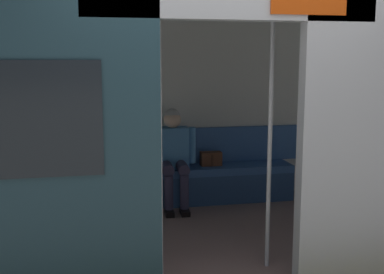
{
  "coord_description": "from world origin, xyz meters",
  "views": [
    {
      "loc": [
        0.98,
        3.31,
        1.77
      ],
      "look_at": [
        0.01,
        -1.33,
        1.0
      ],
      "focal_mm": 45.35,
      "sensor_mm": 36.0,
      "label": 1
    }
  ],
  "objects_px": {
    "train_car": "(187,80)",
    "book": "(138,168)",
    "person_seated": "(173,151)",
    "grab_pole_door": "(160,144)",
    "bench_seat": "(176,177)",
    "grab_pole_far": "(270,140)",
    "handbag": "(211,159)"
  },
  "relations": [
    {
      "from": "train_car",
      "to": "book",
      "type": "relative_size",
      "value": 29.09
    },
    {
      "from": "person_seated",
      "to": "book",
      "type": "distance_m",
      "value": 0.48
    },
    {
      "from": "person_seated",
      "to": "grab_pole_door",
      "type": "distance_m",
      "value": 1.99
    },
    {
      "from": "bench_seat",
      "to": "grab_pole_far",
      "type": "height_order",
      "value": "grab_pole_far"
    },
    {
      "from": "handbag",
      "to": "grab_pole_door",
      "type": "height_order",
      "value": "grab_pole_door"
    },
    {
      "from": "train_car",
      "to": "book",
      "type": "xyz_separation_m",
      "value": [
        0.38,
        -1.12,
        -1.1
      ]
    },
    {
      "from": "train_car",
      "to": "person_seated",
      "type": "height_order",
      "value": "train_car"
    },
    {
      "from": "bench_seat",
      "to": "handbag",
      "type": "bearing_deg",
      "value": -171.03
    },
    {
      "from": "grab_pole_door",
      "to": "grab_pole_far",
      "type": "relative_size",
      "value": 1.0
    },
    {
      "from": "bench_seat",
      "to": "grab_pole_door",
      "type": "height_order",
      "value": "grab_pole_door"
    },
    {
      "from": "person_seated",
      "to": "grab_pole_door",
      "type": "relative_size",
      "value": 0.53
    },
    {
      "from": "train_car",
      "to": "handbag",
      "type": "distance_m",
      "value": 1.64
    },
    {
      "from": "book",
      "to": "grab_pole_far",
      "type": "bearing_deg",
      "value": 104.85
    },
    {
      "from": "handbag",
      "to": "book",
      "type": "relative_size",
      "value": 1.18
    },
    {
      "from": "person_seated",
      "to": "book",
      "type": "xyz_separation_m",
      "value": [
        0.42,
        -0.08,
        -0.21
      ]
    },
    {
      "from": "train_car",
      "to": "person_seated",
      "type": "distance_m",
      "value": 1.37
    },
    {
      "from": "book",
      "to": "bench_seat",
      "type": "bearing_deg",
      "value": 166.17
    },
    {
      "from": "bench_seat",
      "to": "book",
      "type": "distance_m",
      "value": 0.47
    },
    {
      "from": "train_car",
      "to": "book",
      "type": "bearing_deg",
      "value": -71.06
    },
    {
      "from": "book",
      "to": "grab_pole_door",
      "type": "bearing_deg",
      "value": 79.7
    },
    {
      "from": "train_car",
      "to": "grab_pole_far",
      "type": "bearing_deg",
      "value": 122.37
    },
    {
      "from": "train_car",
      "to": "grab_pole_door",
      "type": "bearing_deg",
      "value": 65.65
    },
    {
      "from": "book",
      "to": "grab_pole_door",
      "type": "height_order",
      "value": "grab_pole_door"
    },
    {
      "from": "bench_seat",
      "to": "grab_pole_far",
      "type": "distance_m",
      "value": 2.13
    },
    {
      "from": "handbag",
      "to": "grab_pole_door",
      "type": "distance_m",
      "value": 2.29
    },
    {
      "from": "person_seated",
      "to": "handbag",
      "type": "distance_m",
      "value": 0.53
    },
    {
      "from": "book",
      "to": "train_car",
      "type": "bearing_deg",
      "value": 98.71
    },
    {
      "from": "book",
      "to": "person_seated",
      "type": "bearing_deg",
      "value": 158.91
    },
    {
      "from": "grab_pole_far",
      "to": "bench_seat",
      "type": "bearing_deg",
      "value": -76.61
    },
    {
      "from": "bench_seat",
      "to": "grab_pole_door",
      "type": "distance_m",
      "value": 2.14
    },
    {
      "from": "person_seated",
      "to": "grab_pole_far",
      "type": "bearing_deg",
      "value": 104.76
    },
    {
      "from": "grab_pole_door",
      "to": "person_seated",
      "type": "bearing_deg",
      "value": -102.66
    }
  ]
}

